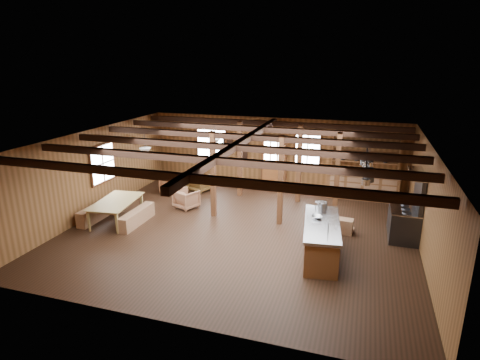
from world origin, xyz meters
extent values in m
cube|color=black|center=(0.00, 0.00, -0.01)|extent=(10.00, 9.00, 0.02)
cube|color=black|center=(0.00, 0.00, 2.81)|extent=(10.00, 9.00, 0.02)
cube|color=brown|center=(-5.01, 0.00, 1.40)|extent=(0.02, 9.00, 2.80)
cube|color=brown|center=(5.01, 0.00, 1.40)|extent=(0.02, 9.00, 2.80)
cube|color=brown|center=(0.00, 4.51, 1.40)|extent=(10.00, 0.02, 2.80)
cube|color=brown|center=(0.00, -4.51, 1.40)|extent=(10.00, 0.02, 2.80)
cube|color=black|center=(0.00, -3.50, 2.68)|extent=(9.80, 0.12, 0.18)
cube|color=black|center=(0.00, -2.00, 2.68)|extent=(9.80, 0.12, 0.18)
cube|color=black|center=(0.00, -0.50, 2.68)|extent=(9.80, 0.12, 0.18)
cube|color=black|center=(0.00, 1.00, 2.68)|extent=(9.80, 0.12, 0.18)
cube|color=black|center=(0.00, 2.50, 2.68)|extent=(9.80, 0.12, 0.18)
cube|color=black|center=(0.00, 3.80, 2.68)|extent=(9.80, 0.12, 0.18)
cube|color=black|center=(0.00, 0.00, 2.68)|extent=(0.18, 8.82, 0.18)
cube|color=#402812|center=(-1.20, 1.00, 1.40)|extent=(0.15, 0.15, 2.80)
cube|color=#402812|center=(-1.00, 3.20, 1.40)|extent=(0.15, 0.15, 2.80)
cube|color=#402812|center=(1.00, 1.00, 1.40)|extent=(0.15, 0.15, 2.80)
cube|color=#402812|center=(1.20, 3.20, 1.40)|extent=(0.15, 0.15, 2.80)
cube|color=#402812|center=(2.60, 2.00, 1.40)|extent=(0.15, 0.15, 2.80)
cube|color=brown|center=(0.00, 4.45, 0.55)|extent=(0.90, 0.06, 1.10)
cube|color=#402812|center=(-0.48, 4.45, 1.05)|extent=(0.06, 0.08, 2.10)
cube|color=#402812|center=(0.48, 4.45, 1.05)|extent=(0.06, 0.08, 2.10)
cube|color=#402812|center=(0.00, 4.45, 2.12)|extent=(1.02, 0.08, 0.06)
cube|color=white|center=(0.00, 4.45, 1.55)|extent=(0.84, 0.02, 0.90)
cube|color=white|center=(-2.60, 4.46, 1.60)|extent=(1.20, 0.02, 1.20)
cube|color=#402812|center=(-2.60, 4.46, 1.60)|extent=(1.32, 0.06, 1.32)
cube|color=white|center=(1.30, 4.46, 1.60)|extent=(0.90, 0.02, 1.20)
cube|color=#402812|center=(1.30, 4.46, 1.60)|extent=(1.02, 0.06, 1.32)
cube|color=white|center=(-4.96, 0.50, 1.60)|extent=(0.02, 1.20, 1.20)
cube|color=#402812|center=(-4.96, 0.50, 1.60)|extent=(0.14, 1.24, 1.32)
cube|color=beige|center=(-1.30, 4.46, 1.80)|extent=(0.50, 0.03, 0.40)
cube|color=black|center=(-1.30, 4.45, 1.80)|extent=(0.55, 0.02, 0.45)
cube|color=beige|center=(-1.90, 4.46, 1.70)|extent=(0.35, 0.03, 0.45)
cube|color=black|center=(-1.90, 4.45, 1.70)|extent=(0.40, 0.02, 0.50)
cube|color=beige|center=(-1.30, 4.46, 1.30)|extent=(0.40, 0.03, 0.30)
cube|color=black|center=(-1.30, 4.45, 1.30)|extent=(0.45, 0.02, 0.35)
cube|color=brown|center=(3.40, 4.20, 0.45)|extent=(2.50, 0.55, 0.90)
cube|color=brown|center=(3.40, 4.18, 0.93)|extent=(2.55, 0.60, 0.06)
cube|color=brown|center=(3.40, 4.25, 1.40)|extent=(2.30, 0.35, 0.04)
cube|color=brown|center=(3.40, 4.25, 1.75)|extent=(2.30, 0.35, 0.04)
cube|color=brown|center=(3.40, 4.25, 2.10)|extent=(2.30, 0.35, 0.04)
cube|color=brown|center=(2.25, 4.25, 1.75)|extent=(0.04, 0.35, 1.40)
cube|color=brown|center=(4.55, 4.25, 1.75)|extent=(0.04, 0.35, 1.40)
cylinder|color=#2E2E30|center=(-3.00, 0.00, 2.58)|extent=(0.02, 0.02, 0.45)
cone|color=white|center=(-3.00, 0.00, 2.25)|extent=(0.36, 0.36, 0.22)
cylinder|color=#2E2E30|center=(-1.50, 2.00, 2.58)|extent=(0.02, 0.02, 0.45)
cone|color=white|center=(-1.50, 2.00, 2.25)|extent=(0.36, 0.36, 0.22)
cylinder|color=#2E2E30|center=(3.42, 0.30, 2.55)|extent=(0.04, 3.00, 0.04)
cylinder|color=#2E2E30|center=(3.44, -1.05, 2.41)|extent=(0.01, 0.01, 0.29)
cylinder|color=#B2B4B9|center=(3.44, -1.05, 2.19)|extent=(0.20, 0.20, 0.14)
cylinder|color=#2E2E30|center=(3.50, -0.71, 2.40)|extent=(0.01, 0.01, 0.30)
cylinder|color=#2E2E30|center=(3.50, -0.71, 2.18)|extent=(0.27, 0.27, 0.14)
cylinder|color=#2E2E30|center=(3.33, -0.38, 2.44)|extent=(0.01, 0.01, 0.23)
cylinder|color=#B2B4B9|center=(3.33, -0.38, 2.25)|extent=(0.20, 0.20, 0.14)
cylinder|color=#2E2E30|center=(3.49, -0.04, 2.42)|extent=(0.01, 0.01, 0.27)
cylinder|color=#2E2E30|center=(3.49, -0.04, 2.21)|extent=(0.27, 0.27, 0.14)
cylinder|color=#2E2E30|center=(3.47, 0.30, 2.46)|extent=(0.01, 0.01, 0.19)
cylinder|color=#B2B4B9|center=(3.47, 0.30, 2.29)|extent=(0.27, 0.27, 0.14)
cylinder|color=#2E2E30|center=(3.36, 0.64, 2.43)|extent=(0.01, 0.01, 0.24)
cylinder|color=#2E2E30|center=(3.36, 0.64, 2.24)|extent=(0.18, 0.18, 0.14)
cylinder|color=#2E2E30|center=(3.46, 0.98, 2.41)|extent=(0.01, 0.01, 0.27)
cylinder|color=#B2B4B9|center=(3.46, 0.98, 2.21)|extent=(0.25, 0.25, 0.14)
cylinder|color=#2E2E30|center=(3.47, 1.31, 2.42)|extent=(0.01, 0.01, 0.26)
cylinder|color=#2E2E30|center=(3.47, 1.31, 2.22)|extent=(0.21, 0.21, 0.14)
cylinder|color=#2E2E30|center=(3.51, 1.65, 2.41)|extent=(0.01, 0.01, 0.28)
cylinder|color=#B2B4B9|center=(3.51, 1.65, 2.20)|extent=(0.27, 0.27, 0.14)
cube|color=brown|center=(2.48, -0.81, 0.43)|extent=(1.08, 2.48, 0.86)
cube|color=#B2B4B9|center=(2.48, -0.81, 0.90)|extent=(1.17, 2.59, 0.08)
cylinder|color=#2E2E30|center=(2.48, -1.41, 0.90)|extent=(0.44, 0.44, 0.06)
cylinder|color=#B2B4B9|center=(2.68, -1.41, 1.05)|extent=(0.03, 0.03, 0.30)
cube|color=brown|center=(3.00, 0.85, 0.22)|extent=(0.53, 0.39, 0.44)
cube|color=#2E2E30|center=(4.60, 1.13, 0.44)|extent=(0.78, 1.47, 0.88)
cube|color=#B2B4B9|center=(4.60, 1.13, 0.90)|extent=(0.80, 1.49, 0.04)
cube|color=#2E2E30|center=(4.92, 1.13, 1.42)|extent=(0.12, 1.47, 0.98)
cube|color=#B2B4B9|center=(4.80, 1.13, 1.91)|extent=(0.40, 1.57, 0.05)
imported|color=#9A7E46|center=(-3.90, -0.38, 0.34)|extent=(1.33, 2.08, 0.69)
cube|color=brown|center=(-4.65, -0.38, 0.24)|extent=(0.33, 1.76, 0.48)
cube|color=brown|center=(-3.22, -0.38, 0.23)|extent=(0.31, 1.66, 0.46)
imported|color=brown|center=(-3.69, 2.81, 0.37)|extent=(1.03, 1.04, 0.73)
imported|color=brown|center=(-2.64, 3.28, 0.35)|extent=(0.96, 0.97, 0.70)
imported|color=#8B5B3F|center=(-2.35, 1.38, 0.32)|extent=(0.92, 0.93, 0.65)
cylinder|color=#B2B4B9|center=(2.33, 0.19, 1.04)|extent=(0.33, 0.33, 0.20)
imported|color=silver|center=(2.31, -0.55, 0.97)|extent=(0.35, 0.35, 0.07)
camera|label=1|loc=(3.33, -10.47, 4.96)|focal=30.00mm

